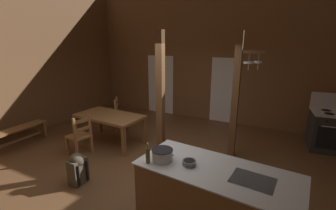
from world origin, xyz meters
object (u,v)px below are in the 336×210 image
Objects in this scene: stove_range at (336,131)px; ladderback_chair_by_post at (80,136)px; mixing_bowl_on_counter at (189,163)px; stockpot_on_counter at (162,155)px; bottle_tall_on_counter at (148,155)px; bench_along_left_wall at (18,133)px; backpack at (78,168)px; ladderback_chair_near_window at (121,114)px; dining_table at (109,118)px; kitchen_island at (215,198)px.

ladderback_chair_by_post is (-5.24, -2.92, -0.03)m from stove_range.
mixing_bowl_on_counter reaches higher than ladderback_chair_by_post.
bottle_tall_on_counter is at bearing -133.79° from stockpot_on_counter.
bench_along_left_wall is at bearing -155.19° from stove_range.
backpack is at bearing 175.50° from bottle_tall_on_counter.
ladderback_chair_near_window is 2.64m from bench_along_left_wall.
dining_table is 2.94× the size of backpack.
backpack is 3.10× the size of mixing_bowl_on_counter.
ladderback_chair_near_window is at bearing 134.04° from bottle_tall_on_counter.
dining_table is 5.82× the size of bottle_tall_on_counter.
mixing_bowl_on_counter is at bearing 2.12° from backpack.
stockpot_on_counter is 1.96× the size of mixing_bowl_on_counter.
kitchen_island is 1.28× the size of dining_table.
stockpot_on_counter is (4.41, -0.49, 0.67)m from bench_along_left_wall.
kitchen_island is at bearing 9.25° from mixing_bowl_on_counter.
backpack is (-4.40, -3.78, -0.17)m from stove_range.
backpack is 1.59× the size of stockpot_on_counter.
bench_along_left_wall is 2.71m from backpack.
ladderback_chair_by_post is at bearing 165.39° from mixing_bowl_on_counter.
stove_range is 1.39× the size of ladderback_chair_by_post.
ladderback_chair_by_post is 0.67× the size of bench_along_left_wall.
stove_range is at bearing 54.82° from stockpot_on_counter.
backpack is (0.85, -0.86, -0.14)m from ladderback_chair_by_post.
stove_range is 1.39× the size of ladderback_chair_near_window.
bench_along_left_wall is 4.86m from mixing_bowl_on_counter.
ladderback_chair_by_post is at bearing -84.47° from ladderback_chair_near_window.
stove_range is 6.87× the size of mixing_bowl_on_counter.
bench_along_left_wall is (-7.05, -3.26, -0.18)m from stove_range.
ladderback_chair_by_post reaches higher than kitchen_island.
ladderback_chair_near_window is 2.77m from backpack.
ladderback_chair_near_window is 3.80m from bottle_tall_on_counter.
bottle_tall_on_counter is (-2.79, -3.91, 0.52)m from stove_range.
bottle_tall_on_counter is (2.45, -0.99, 0.55)m from ladderback_chair_by_post.
bench_along_left_wall is (-1.81, -0.34, -0.15)m from ladderback_chair_by_post.
bottle_tall_on_counter is (-0.54, -0.21, 0.09)m from mixing_bowl_on_counter.
kitchen_island reaches higher than backpack.
dining_table is at bearing 145.64° from stockpot_on_counter.
dining_table is at bearing 30.66° from bench_along_left_wall.
stove_range is at bearing 58.70° from mixing_bowl_on_counter.
stockpot_on_counter reaches higher than backpack.
mixing_bowl_on_counter is (0.39, 0.05, -0.05)m from stockpot_on_counter.
ladderback_chair_by_post is 1.21m from backpack.
bench_along_left_wall is (-1.64, -2.06, -0.15)m from ladderback_chair_near_window.
mixing_bowl_on_counter is at bearing -29.69° from dining_table.
backpack is 2.23m from mixing_bowl_on_counter.
dining_table is (-5.08, -2.09, 0.17)m from stove_range.
dining_table is 9.11× the size of mixing_bowl_on_counter.
mixing_bowl_on_counter is (2.83, -1.61, 0.27)m from dining_table.
stockpot_on_counter reaches higher than ladderback_chair_by_post.
ladderback_chair_near_window is at bearing 141.65° from mixing_bowl_on_counter.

